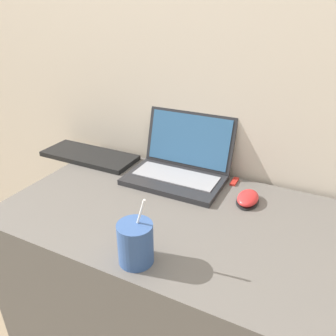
{
  "coord_description": "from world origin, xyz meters",
  "views": [
    {
      "loc": [
        0.38,
        -0.47,
        1.34
      ],
      "look_at": [
        -0.08,
        0.44,
        0.84
      ],
      "focal_mm": 35.0,
      "sensor_mm": 36.0,
      "label": 1
    }
  ],
  "objects_px": {
    "computer_mouse": "(248,199)",
    "usb_stick": "(234,181)",
    "drink_cup": "(136,242)",
    "external_keyboard": "(89,156)",
    "laptop": "(180,165)"
  },
  "relations": [
    {
      "from": "computer_mouse",
      "to": "external_keyboard",
      "type": "height_order",
      "value": "computer_mouse"
    },
    {
      "from": "laptop",
      "to": "computer_mouse",
      "type": "bearing_deg",
      "value": -12.91
    },
    {
      "from": "laptop",
      "to": "drink_cup",
      "type": "xyz_separation_m",
      "value": [
        0.09,
        -0.47,
        0.01
      ]
    },
    {
      "from": "external_keyboard",
      "to": "usb_stick",
      "type": "bearing_deg",
      "value": 5.88
    },
    {
      "from": "drink_cup",
      "to": "external_keyboard",
      "type": "distance_m",
      "value": 0.69
    },
    {
      "from": "laptop",
      "to": "computer_mouse",
      "type": "relative_size",
      "value": 3.12
    },
    {
      "from": "drink_cup",
      "to": "usb_stick",
      "type": "distance_m",
      "value": 0.53
    },
    {
      "from": "computer_mouse",
      "to": "usb_stick",
      "type": "relative_size",
      "value": 1.9
    },
    {
      "from": "external_keyboard",
      "to": "usb_stick",
      "type": "xyz_separation_m",
      "value": [
        0.62,
        0.06,
        -0.01
      ]
    },
    {
      "from": "laptop",
      "to": "drink_cup",
      "type": "relative_size",
      "value": 1.86
    },
    {
      "from": "laptop",
      "to": "usb_stick",
      "type": "distance_m",
      "value": 0.21
    },
    {
      "from": "external_keyboard",
      "to": "usb_stick",
      "type": "relative_size",
      "value": 6.9
    },
    {
      "from": "computer_mouse",
      "to": "usb_stick",
      "type": "height_order",
      "value": "computer_mouse"
    },
    {
      "from": "computer_mouse",
      "to": "usb_stick",
      "type": "distance_m",
      "value": 0.14
    },
    {
      "from": "drink_cup",
      "to": "external_keyboard",
      "type": "bearing_deg",
      "value": 138.53
    }
  ]
}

